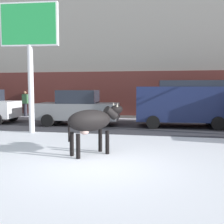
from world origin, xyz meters
name	(u,v)px	position (x,y,z in m)	size (l,w,h in m)	color
ground_plane	(97,166)	(0.00, 0.00, 0.00)	(120.00, 120.00, 0.00)	white
road_strip	(134,126)	(0.00, 7.51, 0.00)	(60.00, 5.60, 0.01)	#333338
building_facade	(146,25)	(0.00, 13.95, 6.48)	(44.00, 6.10, 13.00)	gray
cow_black	(92,121)	(-0.45, 1.14, 0.99)	(1.60, 1.66, 1.54)	black
billboard	(29,33)	(-4.13, 4.46, 4.31)	(2.53, 0.43, 5.56)	silver
car_grey_sedan	(78,108)	(-2.93, 7.25, 0.91)	(4.31, 2.20, 1.84)	slate
car_navy_van	(184,102)	(2.47, 7.68, 1.24)	(4.72, 2.36, 2.32)	#19234C
pedestrian_by_cars	(25,104)	(-7.92, 10.73, 0.88)	(0.36, 0.24, 1.73)	#282833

